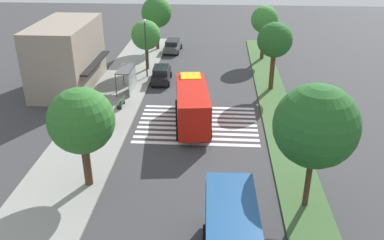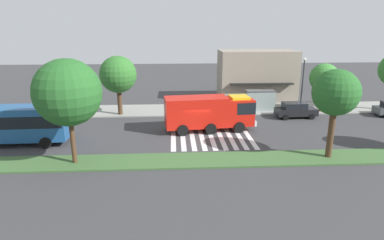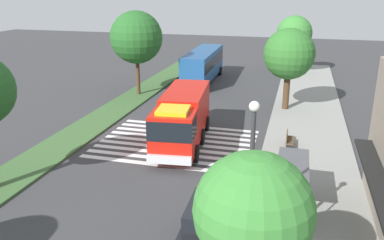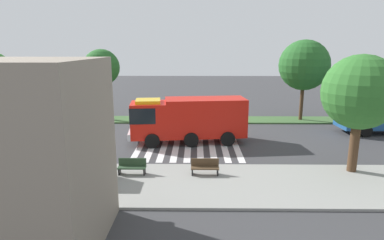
# 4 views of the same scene
# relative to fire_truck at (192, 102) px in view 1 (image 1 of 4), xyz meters

# --- Properties ---
(ground_plane) EXTENTS (120.00, 120.00, 0.00)m
(ground_plane) POSITION_rel_fire_truck_xyz_m (-1.53, -0.50, -1.97)
(ground_plane) COLOR #38383A
(sidewalk) EXTENTS (60.00, 5.70, 0.14)m
(sidewalk) POSITION_rel_fire_truck_xyz_m (-1.53, 8.12, -1.90)
(sidewalk) COLOR gray
(sidewalk) RESTS_ON ground_plane
(median_strip) EXTENTS (60.00, 3.00, 0.14)m
(median_strip) POSITION_rel_fire_truck_xyz_m (-1.53, -7.76, -1.90)
(median_strip) COLOR #3D6033
(median_strip) RESTS_ON ground_plane
(crosswalk) EXTENTS (7.65, 10.38, 0.01)m
(crosswalk) POSITION_rel_fire_truck_xyz_m (-0.24, -0.50, -1.96)
(crosswalk) COLOR silver
(crosswalk) RESTS_ON ground_plane
(fire_truck) EXTENTS (9.20, 3.62, 3.45)m
(fire_truck) POSITION_rel_fire_truck_xyz_m (0.00, 0.00, 0.00)
(fire_truck) COLOR red
(fire_truck) RESTS_ON ground_plane
(parked_car_west) EXTENTS (4.67, 2.20, 1.77)m
(parked_car_west) POSITION_rel_fire_truck_xyz_m (10.16, 4.07, -1.06)
(parked_car_west) COLOR black
(parked_car_west) RESTS_ON ground_plane
(parked_car_mid) EXTENTS (4.85, 2.26, 1.69)m
(parked_car_mid) POSITION_rel_fire_truck_xyz_m (22.09, 4.07, -1.09)
(parked_car_mid) COLOR #474C51
(parked_car_mid) RESTS_ON ground_plane
(bus_stop_shelter) EXTENTS (3.50, 1.40, 2.46)m
(bus_stop_shelter) POSITION_rel_fire_truck_xyz_m (6.83, 6.93, -0.08)
(bus_stop_shelter) COLOR #4C4C51
(bus_stop_shelter) RESTS_ON sidewalk
(bench_near_shelter) EXTENTS (1.60, 0.50, 0.90)m
(bench_near_shelter) POSITION_rel_fire_truck_xyz_m (2.83, 6.91, -1.38)
(bench_near_shelter) COLOR #2D472D
(bench_near_shelter) RESTS_ON sidewalk
(bench_west_of_shelter) EXTENTS (1.60, 0.50, 0.90)m
(bench_west_of_shelter) POSITION_rel_fire_truck_xyz_m (-1.36, 6.91, -1.38)
(bench_west_of_shelter) COLOR #4C3823
(bench_west_of_shelter) RESTS_ON sidewalk
(street_lamp) EXTENTS (0.36, 0.36, 6.49)m
(street_lamp) POSITION_rel_fire_truck_xyz_m (11.41, 5.87, 1.98)
(street_lamp) COLOR #2D2D30
(street_lamp) RESTS_ON sidewalk
(storefront_building) EXTENTS (10.46, 6.03, 6.90)m
(storefront_building) POSITION_rel_fire_truck_xyz_m (7.90, 13.57, 1.48)
(storefront_building) COLOR gray
(storefront_building) RESTS_ON ground_plane
(sidewalk_tree_west) EXTENTS (4.22, 4.22, 6.80)m
(sidewalk_tree_west) POSITION_rel_fire_truck_xyz_m (-10.04, 6.27, 2.83)
(sidewalk_tree_west) COLOR #47301E
(sidewalk_tree_west) RESTS_ON sidewalk
(sidewalk_tree_east) EXTENTS (3.42, 3.42, 5.80)m
(sidewalk_tree_east) POSITION_rel_fire_truck_xyz_m (14.14, 6.27, 2.23)
(sidewalk_tree_east) COLOR #47301E
(sidewalk_tree_east) RESTS_ON sidewalk
(sidewalk_tree_far_east) EXTENTS (4.06, 4.06, 7.01)m
(sidewalk_tree_far_east) POSITION_rel_fire_truck_xyz_m (22.94, 6.27, 3.12)
(sidewalk_tree_far_east) COLOR #513823
(sidewalk_tree_far_east) RESTS_ON sidewalk
(median_tree_far_west) EXTENTS (4.91, 4.91, 7.89)m
(median_tree_far_west) POSITION_rel_fire_truck_xyz_m (-11.39, -7.76, 3.60)
(median_tree_far_west) COLOR #47301E
(median_tree_far_west) RESTS_ON median_strip
(median_tree_west) EXTENTS (3.55, 3.55, 6.99)m
(median_tree_west) POSITION_rel_fire_truck_xyz_m (8.51, -7.76, 3.32)
(median_tree_west) COLOR #47301E
(median_tree_west) RESTS_ON median_strip
(median_tree_center) EXTENTS (3.36, 3.36, 6.69)m
(median_tree_center) POSITION_rel_fire_truck_xyz_m (19.27, -7.76, 3.11)
(median_tree_center) COLOR #47301E
(median_tree_center) RESTS_ON median_strip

